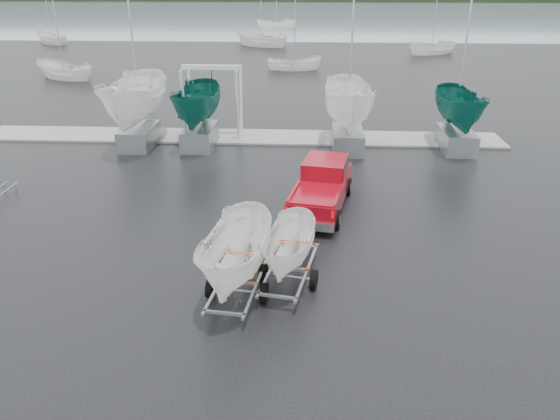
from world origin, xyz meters
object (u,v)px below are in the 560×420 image
object	(u,v)px
pickup_truck	(323,184)
trailer_hitched	(290,214)
boat_hoist	(212,91)
trailer_parked	(236,209)

from	to	relation	value
pickup_truck	trailer_hitched	size ratio (longest dim) A/B	1.34
trailer_hitched	boat_hoist	bearing A→B (deg)	117.65
trailer_parked	pickup_truck	bearing A→B (deg)	76.43
trailer_hitched	boat_hoist	xyz separation A→B (m)	(-4.99, 15.92, 0.35)
trailer_hitched	trailer_parked	distance (m)	1.79
trailer_hitched	boat_hoist	world-z (taller)	trailer_hitched
trailer_hitched	trailer_parked	world-z (taller)	trailer_parked
pickup_truck	boat_hoist	size ratio (longest dim) A/B	1.38
pickup_truck	trailer_parked	xyz separation A→B (m)	(-2.58, -6.98, 1.89)
pickup_truck	trailer_hitched	world-z (taller)	trailer_hitched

